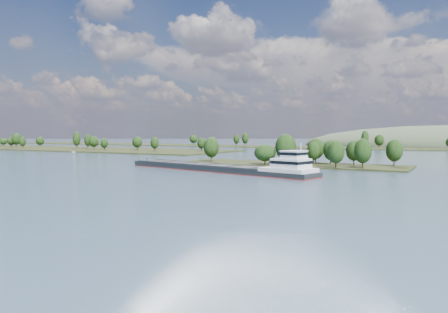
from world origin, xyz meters
The scene contains 6 objects.
ground centered at (0.00, 120.00, 0.00)m, with size 1800.00×1800.00×0.00m, color #384E62.
tree_island centered at (5.15, 178.98, 3.95)m, with size 100.00×31.46×14.18m.
left_bank centered at (-228.77, 260.15, 0.88)m, with size 300.00×80.00×15.74m.
back_shoreline centered at (8.45, 399.75, 0.70)m, with size 900.00×60.00×16.58m.
cargo_barge centered at (-8.41, 137.70, 1.47)m, with size 86.03×30.82×11.65m.
motorboat centered at (-155.28, 199.55, 1.20)m, with size 2.34×6.21×2.40m, color white.
Camera 1 is at (67.64, -0.49, 14.22)m, focal length 35.00 mm.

